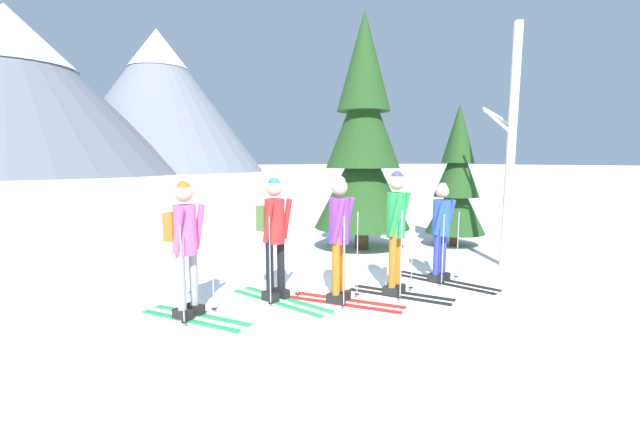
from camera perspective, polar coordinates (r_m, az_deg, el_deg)
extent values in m
plane|color=white|center=(6.42, 1.84, -9.81)|extent=(400.00, 400.00, 0.00)
cube|color=green|center=(5.95, -15.39, -11.49)|extent=(0.90, 1.38, 0.02)
cube|color=green|center=(5.80, -16.87, -12.08)|extent=(0.90, 1.38, 0.02)
cube|color=black|center=(5.99, -16.13, -10.67)|extent=(0.23, 0.28, 0.12)
cylinder|color=gray|center=(5.86, -16.31, -6.45)|extent=(0.11, 0.11, 0.83)
cube|color=black|center=(5.85, -17.63, -11.23)|extent=(0.23, 0.28, 0.12)
cylinder|color=gray|center=(5.71, -17.83, -6.91)|extent=(0.11, 0.11, 0.83)
cylinder|color=#E55193|center=(5.66, -17.32, -0.73)|extent=(0.28, 0.28, 0.62)
sphere|color=tan|center=(5.61, -17.53, 3.90)|extent=(0.23, 0.23, 0.23)
sphere|color=#B76019|center=(5.61, -17.56, 4.58)|extent=(0.17, 0.17, 0.17)
cylinder|color=#E55193|center=(5.75, -15.66, -0.35)|extent=(0.17, 0.21, 0.59)
cylinder|color=#E55193|center=(5.49, -18.18, -0.86)|extent=(0.17, 0.21, 0.59)
cylinder|color=#A5A5AD|center=(5.84, -13.98, -5.54)|extent=(0.02, 0.02, 1.25)
cylinder|color=black|center=(6.00, -13.79, -10.77)|extent=(0.07, 0.07, 0.01)
cylinder|color=#A5A5AD|center=(5.46, -17.70, -6.66)|extent=(0.02, 0.02, 1.25)
cylinder|color=black|center=(5.63, -17.44, -12.22)|extent=(0.07, 0.07, 0.01)
cube|color=#99661E|center=(5.78, -18.55, -0.30)|extent=(0.31, 0.27, 0.36)
cube|color=green|center=(6.40, -4.48, -9.80)|extent=(0.63, 1.69, 0.02)
cube|color=green|center=(6.25, -5.92, -10.25)|extent=(0.63, 1.69, 0.02)
cube|color=black|center=(6.45, -5.13, -9.02)|extent=(0.19, 0.28, 0.12)
cylinder|color=black|center=(6.32, -5.18, -5.04)|extent=(0.11, 0.11, 0.84)
cube|color=black|center=(6.30, -6.57, -9.45)|extent=(0.19, 0.28, 0.12)
cylinder|color=black|center=(6.18, -6.64, -5.39)|extent=(0.11, 0.11, 0.84)
cylinder|color=red|center=(6.14, -5.99, 0.38)|extent=(0.28, 0.28, 0.63)
sphere|color=tan|center=(6.09, -6.05, 4.69)|extent=(0.23, 0.23, 0.23)
sphere|color=#1E6B7A|center=(6.09, -6.06, 5.34)|extent=(0.17, 0.17, 0.17)
cylinder|color=red|center=(6.22, -4.41, 0.67)|extent=(0.14, 0.22, 0.60)
cylinder|color=red|center=(5.97, -6.84, 0.31)|extent=(0.14, 0.22, 0.60)
cylinder|color=#A5A5AD|center=(6.29, -3.00, -4.24)|extent=(0.02, 0.02, 1.26)
cylinder|color=black|center=(6.44, -2.96, -9.20)|extent=(0.07, 0.07, 0.01)
cylinder|color=#A5A5AD|center=(5.92, -6.59, -5.09)|extent=(0.02, 0.02, 1.26)
cylinder|color=black|center=(6.08, -6.50, -10.32)|extent=(0.07, 0.07, 0.01)
cube|color=#4C7238|center=(6.25, -7.07, 0.80)|extent=(0.30, 0.23, 0.36)
cube|color=red|center=(6.35, 3.69, -9.93)|extent=(1.03, 1.45, 0.02)
cube|color=red|center=(6.16, 2.96, -10.52)|extent=(1.03, 1.45, 0.02)
cube|color=black|center=(6.36, 2.84, -9.22)|extent=(0.24, 0.28, 0.12)
cylinder|color=#B76019|center=(6.24, 2.87, -5.14)|extent=(0.11, 0.11, 0.85)
cube|color=black|center=(6.17, 2.09, -9.79)|extent=(0.24, 0.28, 0.12)
cylinder|color=#B76019|center=(6.04, 2.11, -5.59)|extent=(0.11, 0.11, 0.85)
cylinder|color=purple|center=(6.02, 2.53, 0.42)|extent=(0.28, 0.28, 0.64)
sphere|color=tan|center=(5.98, 2.56, 4.89)|extent=(0.23, 0.23, 0.23)
sphere|color=gray|center=(5.97, 2.57, 5.55)|extent=(0.17, 0.17, 0.17)
cylinder|color=purple|center=(6.17, 3.67, 0.77)|extent=(0.18, 0.21, 0.61)
cylinder|color=purple|center=(5.83, 2.43, 0.34)|extent=(0.18, 0.21, 0.61)
cylinder|color=#A5A5AD|center=(6.30, 4.93, -4.16)|extent=(0.02, 0.02, 1.28)
cylinder|color=black|center=(6.45, 4.87, -9.18)|extent=(0.07, 0.07, 0.01)
cylinder|color=#A5A5AD|center=(5.81, 3.17, -5.22)|extent=(0.02, 0.02, 1.28)
cylinder|color=black|center=(5.97, 3.13, -10.62)|extent=(0.07, 0.07, 0.01)
cube|color=black|center=(6.78, 10.83, -8.87)|extent=(0.86, 1.40, 0.02)
cube|color=black|center=(6.58, 10.24, -9.39)|extent=(0.86, 1.40, 0.02)
cube|color=black|center=(6.79, 10.03, -8.21)|extent=(0.23, 0.28, 0.12)
cylinder|color=#B76019|center=(6.67, 10.14, -4.26)|extent=(0.11, 0.11, 0.88)
cube|color=black|center=(6.59, 9.42, -8.71)|extent=(0.23, 0.28, 0.12)
cylinder|color=#B76019|center=(6.47, 9.52, -4.64)|extent=(0.11, 0.11, 0.88)
cylinder|color=#238C42|center=(6.46, 9.98, 1.18)|extent=(0.28, 0.28, 0.66)
sphere|color=tan|center=(6.42, 10.08, 5.47)|extent=(0.24, 0.24, 0.24)
sphere|color=#2D389E|center=(6.41, 10.10, 6.11)|extent=(0.18, 0.18, 0.18)
cylinder|color=#238C42|center=(6.61, 10.97, 1.47)|extent=(0.17, 0.22, 0.63)
cylinder|color=#238C42|center=(6.27, 9.98, 1.13)|extent=(0.17, 0.22, 0.63)
cylinder|color=#A5A5AD|center=(6.75, 12.04, -3.30)|extent=(0.02, 0.02, 1.32)
cylinder|color=black|center=(6.89, 11.89, -8.19)|extent=(0.07, 0.07, 0.01)
cylinder|color=#A5A5AD|center=(6.24, 10.63, -4.20)|extent=(0.02, 0.02, 1.32)
cylinder|color=black|center=(6.40, 10.48, -9.45)|extent=(0.07, 0.07, 0.01)
cube|color=black|center=(7.62, 16.42, -7.14)|extent=(0.59, 1.73, 0.02)
cube|color=black|center=(7.43, 15.68, -7.51)|extent=(0.59, 1.73, 0.02)
cube|color=black|center=(7.64, 15.76, -6.52)|extent=(0.18, 0.28, 0.12)
cylinder|color=#2D389E|center=(7.55, 15.89, -3.36)|extent=(0.11, 0.11, 0.78)
cube|color=black|center=(7.45, 15.01, -6.88)|extent=(0.18, 0.28, 0.12)
cylinder|color=#2D389E|center=(7.35, 15.13, -3.63)|extent=(0.11, 0.11, 0.78)
cylinder|color=blue|center=(7.36, 15.69, 0.81)|extent=(0.28, 0.28, 0.59)
sphere|color=tan|center=(7.32, 15.82, 4.16)|extent=(0.21, 0.21, 0.21)
sphere|color=gray|center=(7.31, 15.84, 4.65)|extent=(0.16, 0.16, 0.16)
cylinder|color=blue|center=(7.49, 16.71, 1.02)|extent=(0.13, 0.21, 0.56)
cylinder|color=blue|center=(7.17, 15.48, 0.76)|extent=(0.13, 0.21, 0.56)
cylinder|color=#A5A5AD|center=(7.60, 17.66, -2.77)|extent=(0.02, 0.02, 1.17)
cylinder|color=black|center=(7.72, 17.49, -6.61)|extent=(0.07, 0.07, 0.01)
cylinder|color=#A5A5AD|center=(7.12, 15.87, -3.43)|extent=(0.02, 0.02, 1.17)
cylinder|color=black|center=(7.24, 15.70, -7.51)|extent=(0.07, 0.07, 0.01)
cylinder|color=#51381E|center=(10.68, 17.29, -1.10)|extent=(0.20, 0.20, 0.64)
cone|color=#1E4219|center=(10.59, 17.45, 2.50)|extent=(1.37, 1.37, 1.35)
cone|color=#1E4219|center=(10.54, 17.65, 7.10)|extent=(1.04, 1.04, 1.35)
cone|color=#1E4219|center=(10.56, 17.84, 11.34)|extent=(0.74, 0.74, 1.35)
cylinder|color=#51381E|center=(9.87, 5.53, -0.43)|extent=(0.31, 0.31, 1.00)
cone|color=#1E4219|center=(9.77, 5.62, 5.73)|extent=(2.15, 2.15, 2.12)
cone|color=#1E4219|center=(9.80, 5.74, 13.57)|extent=(1.64, 1.64, 2.12)
cone|color=#1E4219|center=(9.98, 5.85, 20.59)|extent=(1.17, 1.17, 2.12)
cylinder|color=silver|center=(8.87, 23.84, 9.13)|extent=(0.16, 0.16, 4.46)
cylinder|color=silver|center=(8.60, 22.50, 12.30)|extent=(0.77, 0.09, 0.43)
cylinder|color=silver|center=(9.17, 22.39, 12.92)|extent=(0.14, 0.76, 0.44)
cone|color=slate|center=(76.32, -35.48, 14.06)|extent=(44.44, 44.44, 23.21)
cone|color=white|center=(77.59, -35.97, 19.43)|extent=(17.09, 17.09, 8.50)
cone|color=slate|center=(85.48, -20.34, 14.85)|extent=(36.18, 36.18, 24.91)
cone|color=white|center=(87.06, -20.66, 20.79)|extent=(10.30, 10.30, 6.75)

